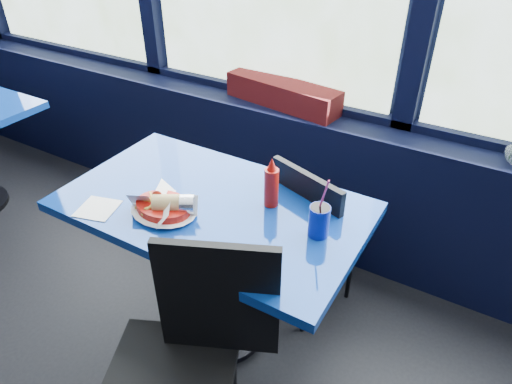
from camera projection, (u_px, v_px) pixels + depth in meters
The scene contains 9 objects.
window_sill at pixel (257, 163), 2.74m from camera, with size 5.00×0.26×0.80m, color black.
near_table at pixel (215, 238), 1.90m from camera, with size 1.20×0.70×0.75m.
chair_near_front at pixel (190, 350), 1.49m from camera, with size 0.55×0.55×0.92m.
chair_near_back at pixel (305, 230), 2.07m from camera, with size 0.49×0.49×0.86m.
planter_box at pixel (283, 93), 2.43m from camera, with size 0.65×0.16×0.13m, color maroon.
food_basket at pixel (165, 206), 1.72m from camera, with size 0.25×0.24×0.09m.
ketchup_bottle at pixel (271, 185), 1.74m from camera, with size 0.06×0.06×0.21m.
soda_cup at pixel (319, 220), 1.60m from camera, with size 0.07×0.07×0.25m.
napkin at pixel (98, 209), 1.76m from camera, with size 0.14×0.14×0.00m, color white.
Camera 1 is at (1.19, 0.82, 1.79)m, focal length 32.00 mm.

